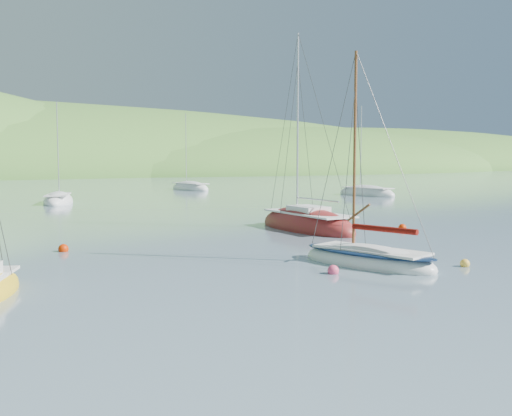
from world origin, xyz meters
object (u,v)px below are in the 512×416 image
distant_sloop_a (58,202)px  sloop_red (307,226)px  daysailer_white (368,260)px  distant_sloop_d (366,194)px  distant_sloop_b (190,189)px

distant_sloop_a → sloop_red: bearing=-56.0°
distant_sloop_a → daysailer_white: bearing=-66.7°
daysailer_white → sloop_red: sloop_red is taller
distant_sloop_a → distant_sloop_d: (35.18, -6.34, 0.01)m
daysailer_white → distant_sloop_b: bearing=58.0°
distant_sloop_a → distant_sloop_d: size_ratio=0.93×
daysailer_white → distant_sloop_b: distant_sloop_b is taller
daysailer_white → distant_sloop_b: (18.28, 58.16, -0.02)m
sloop_red → distant_sloop_a: 31.57m
sloop_red → distant_sloop_b: sloop_red is taller
daysailer_white → distant_sloop_a: distant_sloop_a is taller
daysailer_white → distant_sloop_d: (31.44, 35.13, -0.02)m
distant_sloop_a → distant_sloop_b: bearing=55.3°
distant_sloop_b → distant_sloop_d: distant_sloop_b is taller
daysailer_white → distant_sloop_b: 60.96m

